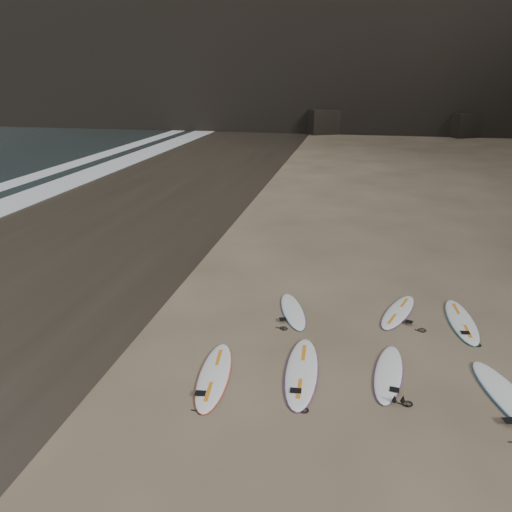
{
  "coord_description": "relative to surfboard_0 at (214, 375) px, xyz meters",
  "views": [
    {
      "loc": [
        -2.03,
        -9.59,
        6.08
      ],
      "look_at": [
        -4.47,
        2.57,
        1.5
      ],
      "focal_mm": 35.0,
      "sensor_mm": 36.0,
      "label": 1
    }
  ],
  "objects": [
    {
      "name": "ground",
      "position": [
        4.68,
        0.9,
        -0.05
      ],
      "size": [
        240.0,
        240.0,
        0.0
      ],
      "primitive_type": "plane",
      "color": "#897559",
      "rests_on": "ground"
    },
    {
      "name": "wet_sand",
      "position": [
        -8.32,
        10.9,
        -0.04
      ],
      "size": [
        12.0,
        200.0,
        0.01
      ],
      "primitive_type": "cube",
      "color": "#383026",
      "rests_on": "ground"
    },
    {
      "name": "surfboard_0",
      "position": [
        0.0,
        0.0,
        0.0
      ],
      "size": [
        0.9,
        2.65,
        0.09
      ],
      "primitive_type": "ellipsoid",
      "rotation": [
        0.0,
        0.0,
        0.11
      ],
      "color": "white",
      "rests_on": "ground"
    },
    {
      "name": "surfboard_1",
      "position": [
        1.81,
        0.51,
        0.0
      ],
      "size": [
        0.79,
        2.81,
        0.1
      ],
      "primitive_type": "ellipsoid",
      "rotation": [
        0.0,
        0.0,
        0.04
      ],
      "color": "white",
      "rests_on": "ground"
    },
    {
      "name": "surfboard_2",
      "position": [
        3.64,
        0.82,
        -0.0
      ],
      "size": [
        0.84,
        2.38,
        0.08
      ],
      "primitive_type": "ellipsoid",
      "rotation": [
        0.0,
        0.0,
        -0.12
      ],
      "color": "white",
      "rests_on": "ground"
    },
    {
      "name": "surfboard_3",
      "position": [
        5.95,
        0.33,
        0.0
      ],
      "size": [
        1.41,
        2.84,
        0.1
      ],
      "primitive_type": "ellipsoid",
      "rotation": [
        0.0,
        0.0,
        0.28
      ],
      "color": "white",
      "rests_on": "ground"
    },
    {
      "name": "surfboard_5",
      "position": [
        1.25,
        3.36,
        -0.01
      ],
      "size": [
        1.16,
        2.28,
        0.08
      ],
      "primitive_type": "ellipsoid",
      "rotation": [
        0.0,
        0.0,
        0.3
      ],
      "color": "white",
      "rests_on": "ground"
    },
    {
      "name": "surfboard_6",
      "position": [
        4.03,
        3.86,
        -0.0
      ],
      "size": [
        1.32,
        2.38,
        0.08
      ],
      "primitive_type": "ellipsoid",
      "rotation": [
        0.0,
        0.0,
        -0.35
      ],
      "color": "white",
      "rests_on": "ground"
    },
    {
      "name": "surfboard_7",
      "position": [
        5.6,
        3.63,
        -0.0
      ],
      "size": [
        0.75,
        2.58,
        0.09
      ],
      "primitive_type": "ellipsoid",
      "rotation": [
        0.0,
        0.0,
        0.05
      ],
      "color": "white",
      "rests_on": "ground"
    }
  ]
}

